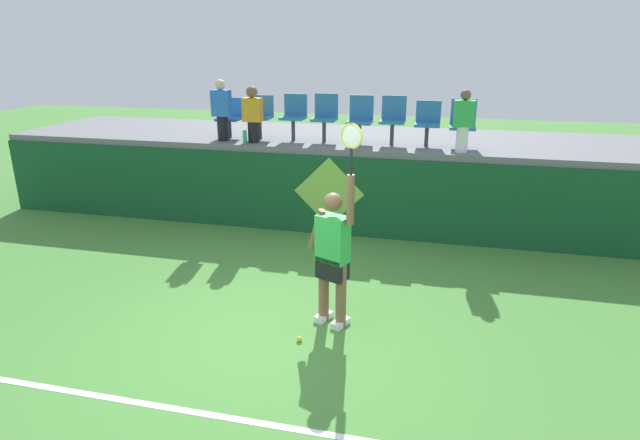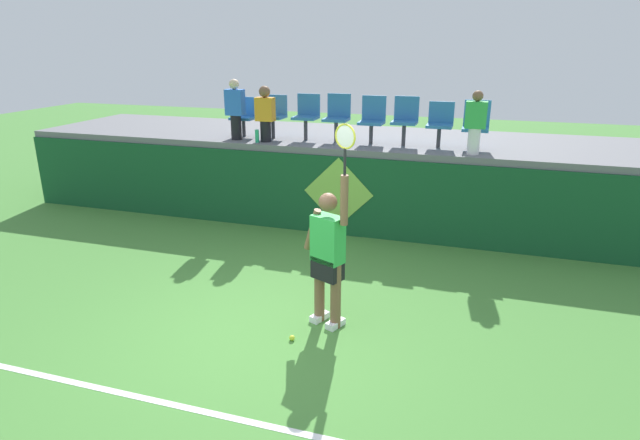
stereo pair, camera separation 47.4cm
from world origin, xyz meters
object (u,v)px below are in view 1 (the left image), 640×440
Objects in this scene: water_bottle at (245,137)px; stadium_chair_0 at (230,115)px; stadium_chair_4 at (360,117)px; stadium_chair_5 at (393,117)px; stadium_chair_7 at (463,122)px; stadium_chair_2 at (294,114)px; stadium_chair_3 at (325,115)px; tennis_ball at (300,339)px; stadium_chair_1 at (261,114)px; tennis_player at (333,253)px; spectator_0 at (222,109)px; spectator_2 at (464,120)px; spectator_1 at (253,113)px; stadium_chair_6 at (428,121)px.

water_bottle is 0.82m from stadium_chair_0.
water_bottle is 0.28× the size of stadium_chair_4.
stadium_chair_5 reaches higher than stadium_chair_7.
stadium_chair_2 is 0.60m from stadium_chair_3.
tennis_ball is 0.08× the size of stadium_chair_5.
stadium_chair_5 reaches higher than stadium_chair_1.
tennis_player is 4.33m from stadium_chair_7.
spectator_0 reaches higher than stadium_chair_5.
spectator_0 is at bearing -147.35° from stadium_chair_1.
stadium_chair_5 is at bearing 159.01° from spectator_2.
tennis_player is at bearing -53.68° from stadium_chair_0.
stadium_chair_4 is at bearing 0.19° from stadium_chair_0.
stadium_chair_5 is at bearing 9.83° from spectator_1.
stadium_chair_7 reaches higher than stadium_chair_1.
spectator_0 is at bearing -90.00° from stadium_chair_0.
stadium_chair_7 is (2.48, 0.00, -0.04)m from stadium_chair_3.
stadium_chair_4 is at bearing -179.95° from stadium_chair_7.
stadium_chair_3 reaches higher than stadium_chair_0.
water_bottle is at bearing -164.19° from stadium_chair_4.
tennis_player reaches higher than water_bottle.
stadium_chair_3 is at bearing -179.83° from stadium_chair_4.
water_bottle is 0.31× the size of stadium_chair_0.
spectator_1 is at bearing -170.17° from stadium_chair_5.
spectator_1 is at bearing -173.27° from stadium_chair_7.
tennis_ball is 4.99m from stadium_chair_6.
stadium_chair_2 is 0.99× the size of stadium_chair_5.
stadium_chair_5 is at bearing 0.06° from stadium_chair_2.
spectator_1 is at bearing -146.77° from stadium_chair_2.
stadium_chair_5 reaches higher than stadium_chair_2.
stadium_chair_5 is 1.22m from stadium_chair_7.
stadium_chair_2 is at bearing 33.23° from spectator_1.
stadium_chair_7 is at bearing 0.14° from stadium_chair_0.
stadium_chair_0 is 0.86× the size of stadium_chair_3.
stadium_chair_0 is at bearing -179.81° from stadium_chair_4.
spectator_2 reaches higher than tennis_player.
tennis_player is 2.90× the size of stadium_chair_3.
stadium_chair_1 is at bearing 78.34° from water_bottle.
stadium_chair_0 is 0.96× the size of stadium_chair_6.
spectator_2 is (3.74, -0.03, 0.00)m from spectator_1.
stadium_chair_2 is (0.78, 0.57, 0.37)m from water_bottle.
spectator_1 is (-3.13, -0.43, 0.09)m from stadium_chair_6.
stadium_chair_5 is (0.53, 4.44, 2.01)m from tennis_ball.
stadium_chair_2 is 0.79m from spectator_1.
tennis_player is 2.24× the size of spectator_0.
tennis_player is 4.10m from stadium_chair_4.
stadium_chair_0 is at bearing 90.00° from spectator_0.
tennis_player is 4.21m from stadium_chair_3.
spectator_1 is (-2.27, 3.50, 1.14)m from tennis_player.
stadium_chair_2 is at bearing -179.69° from stadium_chair_3.
stadium_chair_2 is 0.98× the size of stadium_chair_3.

